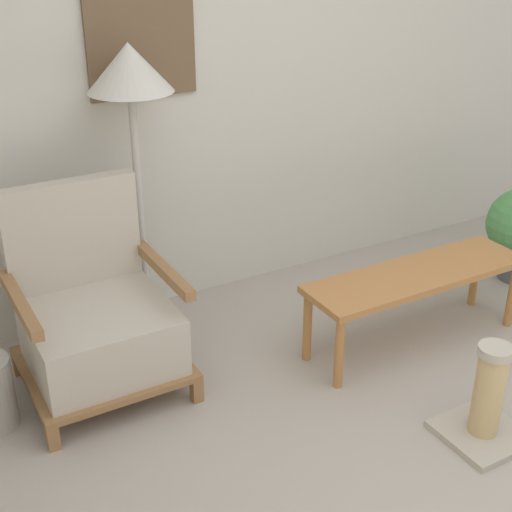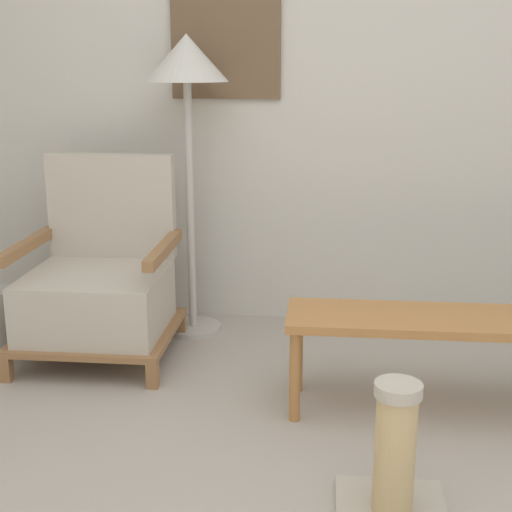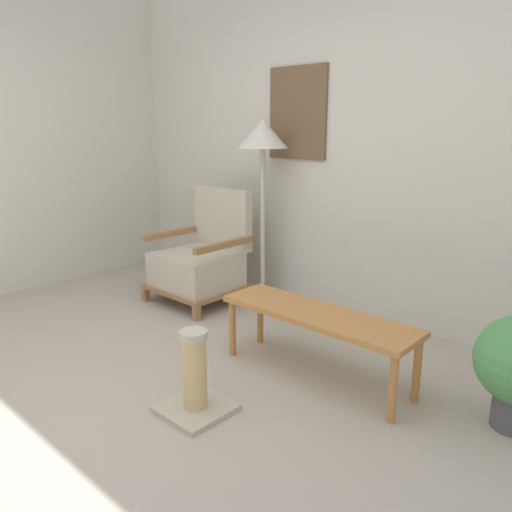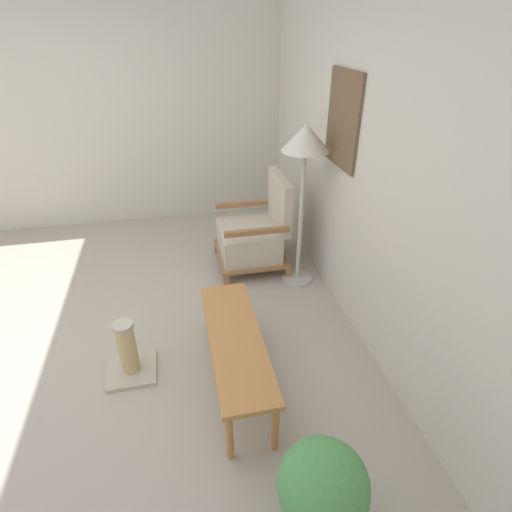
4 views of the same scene
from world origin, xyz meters
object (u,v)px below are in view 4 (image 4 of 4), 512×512
Objects in this scene: coffee_table at (235,342)px; scratching_post at (129,355)px; armchair at (254,234)px; potted_plant at (322,489)px; vase at (239,228)px; floor_lamp at (305,151)px.

scratching_post is at bearing -107.87° from coffee_table.
armchair is 1.62× the size of potted_plant.
vase is at bearing 148.32° from scratching_post.
floor_lamp is 1.68m from coffee_table.
scratching_post is (0.91, -1.54, -1.12)m from floor_lamp.
floor_lamp is 1.24× the size of coffee_table.
potted_plant reaches higher than scratching_post.
scratching_post is at bearing -142.57° from potted_plant.
floor_lamp is 2.44m from potted_plant.
vase is at bearing -173.21° from armchair.
vase is at bearing 177.24° from potted_plant.
potted_plant is at bearing 37.43° from scratching_post.
potted_plant reaches higher than coffee_table.
armchair is 0.77× the size of coffee_table.
potted_plant is at bearing -2.76° from vase.
scratching_post reaches higher than coffee_table.
armchair reaches higher than scratching_post.
potted_plant reaches higher than vase.
potted_plant is (3.08, -0.15, 0.17)m from vase.
vase is at bearing 169.35° from coffee_table.
vase is at bearing -155.15° from floor_lamp.
armchair is 2.86× the size of vase.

